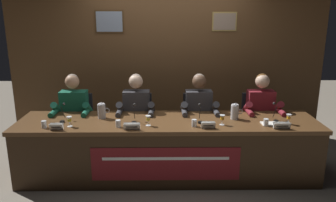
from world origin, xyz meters
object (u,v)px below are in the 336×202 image
(microphone_center_left, at_px, (134,116))
(panelist_center_left, at_px, (136,112))
(chair_far_right, at_px, (256,126))
(water_cup_far_left, at_px, (44,125))
(juice_glass_center_left, at_px, (148,119))
(nameplate_center_right, at_px, (208,125))
(conference_table, at_px, (168,140))
(nameplate_far_left, at_px, (56,127))
(juice_glass_center_right, at_px, (222,118))
(microphone_center_right, at_px, (200,116))
(water_pitcher_left_side, at_px, (102,111))
(nameplate_center_left, at_px, (132,126))
(microphone_far_left, at_px, (63,116))
(water_cup_center_right, at_px, (194,123))
(chair_center_right, at_px, (197,126))
(juice_glass_far_left, at_px, (69,120))
(panelist_far_right, at_px, (262,112))
(panelist_far_left, at_px, (73,112))
(water_cup_far_right, at_px, (266,123))
(nameplate_far_right, at_px, (282,126))
(chair_center_left, at_px, (138,126))
(water_cup_center_left, at_px, (118,124))
(microphone_far_right, at_px, (275,115))
(document_stack_far_right, at_px, (270,124))
(chair_far_left, at_px, (78,127))
(panelist_center_right, at_px, (199,112))
(juice_glass_far_right, at_px, (289,117))
(water_pitcher_right_side, at_px, (235,112))

(microphone_center_left, bearing_deg, panelist_center_left, 91.69)
(chair_far_right, bearing_deg, panelist_center_left, -173.37)
(water_cup_far_left, xyz_separation_m, juice_glass_center_left, (1.21, 0.06, 0.05))
(nameplate_center_right, bearing_deg, conference_table, 158.28)
(nameplate_far_left, height_order, juice_glass_center_right, juice_glass_center_right)
(panelist_center_left, height_order, microphone_center_right, panelist_center_left)
(juice_glass_center_left, relative_size, water_pitcher_left_side, 0.59)
(microphone_center_right, distance_m, chair_far_right, 1.18)
(nameplate_center_left, distance_m, juice_glass_center_left, 0.23)
(nameplate_far_left, distance_m, microphone_far_left, 0.31)
(juice_glass_center_right, distance_m, water_cup_center_right, 0.35)
(microphone_far_left, bearing_deg, chair_center_right, 19.98)
(juice_glass_far_left, height_order, nameplate_center_right, juice_glass_far_left)
(juice_glass_center_right, xyz_separation_m, chair_far_right, (0.64, 0.78, -0.38))
(microphone_center_left, xyz_separation_m, panelist_far_right, (1.70, 0.47, -0.09))
(panelist_far_left, distance_m, water_cup_far_right, 2.53)
(juice_glass_far_left, relative_size, nameplate_far_right, 0.64)
(chair_center_left, xyz_separation_m, microphone_center_left, (0.01, -0.67, 0.37))
(nameplate_center_right, xyz_separation_m, chair_far_right, (0.82, 0.90, -0.33))
(water_cup_center_right, bearing_deg, water_cup_center_left, -179.31)
(juice_glass_far_left, height_order, nameplate_far_right, juice_glass_far_left)
(panelist_far_right, relative_size, microphone_far_right, 5.72)
(chair_center_left, bearing_deg, water_cup_far_left, -139.80)
(microphone_far_left, relative_size, document_stack_far_right, 1.02)
(chair_far_left, relative_size, juice_glass_center_left, 7.33)
(water_cup_far_right, bearing_deg, panelist_center_right, 139.78)
(nameplate_center_left, xyz_separation_m, juice_glass_far_right, (1.87, 0.17, 0.05))
(nameplate_center_right, height_order, water_cup_center_right, water_cup_center_right)
(nameplate_center_right, xyz_separation_m, water_cup_center_right, (-0.16, 0.07, -0.00))
(nameplate_center_left, xyz_separation_m, chair_far_right, (1.71, 0.94, -0.33))
(microphone_far_left, relative_size, water_pitcher_left_side, 1.03)
(water_cup_center_left, distance_m, juice_glass_center_right, 1.24)
(nameplate_center_left, height_order, nameplate_center_right, same)
(juice_glass_far_left, distance_m, water_pitcher_left_side, 0.45)
(nameplate_far_left, xyz_separation_m, water_cup_center_right, (1.59, 0.10, -0.00))
(conference_table, distance_m, water_cup_center_right, 0.42)
(chair_center_right, relative_size, water_pitcher_left_side, 4.33)
(nameplate_far_right, xyz_separation_m, water_pitcher_right_side, (-0.47, 0.37, 0.05))
(microphone_far_left, xyz_separation_m, juice_glass_center_left, (1.06, -0.17, 0.01))
(microphone_center_left, xyz_separation_m, microphone_far_right, (1.75, 0.03, 0.00))
(water_cup_center_right, bearing_deg, juice_glass_center_right, 8.76)
(water_cup_center_left, bearing_deg, juice_glass_far_right, 2.26)
(panelist_center_left, relative_size, juice_glass_far_right, 9.97)
(microphone_far_left, height_order, microphone_center_left, same)
(panelist_far_left, distance_m, juice_glass_far_right, 2.80)
(microphone_far_left, relative_size, nameplate_center_right, 1.31)
(chair_far_left, relative_size, nameplate_far_right, 4.66)
(juice_glass_center_right, xyz_separation_m, nameplate_far_right, (0.67, -0.15, -0.05))
(water_cup_far_left, bearing_deg, juice_glass_far_left, 7.67)
(conference_table, bearing_deg, nameplate_far_left, -170.42)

